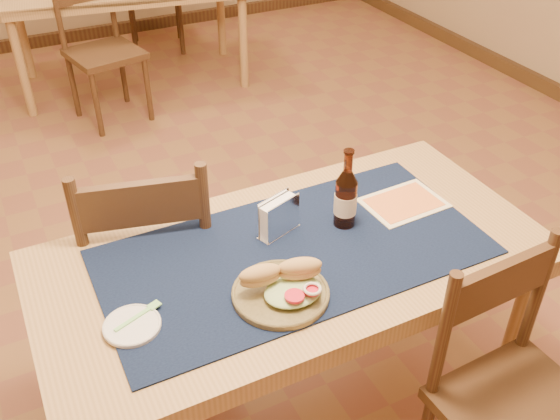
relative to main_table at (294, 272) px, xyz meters
name	(u,v)px	position (x,y,z in m)	size (l,w,h in m)	color
main_table	(294,272)	(0.00, 0.00, 0.00)	(1.60, 0.80, 0.75)	#AB8451
placemat	(294,252)	(0.00, 0.00, 0.09)	(1.20, 0.60, 0.01)	#0F1C39
baseboard	(214,270)	(0.00, 0.80, -0.62)	(6.00, 7.00, 0.10)	#432D18
chair_main_far	(151,259)	(-0.35, 0.45, -0.15)	(0.55, 0.55, 0.99)	#432D18
chair_main_near	(515,400)	(0.42, -0.60, -0.18)	(0.45, 0.45, 0.94)	#432D18
chair_back_near	(101,49)	(-0.01, 2.70, -0.18)	(0.51, 0.51, 0.93)	#432D18
sandwich_plate	(283,288)	(-0.12, -0.16, 0.12)	(0.28, 0.28, 0.11)	brown
side_plate	(132,325)	(-0.54, -0.09, 0.10)	(0.16, 0.16, 0.01)	silver
fork	(141,314)	(-0.51, -0.07, 0.10)	(0.15, 0.07, 0.00)	#88E07B
beer_bottle	(346,198)	(0.21, 0.06, 0.19)	(0.07, 0.07, 0.28)	#481D0C
napkin_holder	(279,217)	(0.00, 0.11, 0.15)	(0.16, 0.10, 0.13)	white
menu_card	(404,203)	(0.46, 0.06, 0.09)	(0.28, 0.21, 0.01)	#F3E7B8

